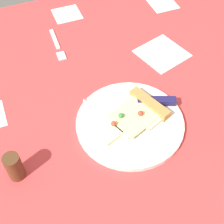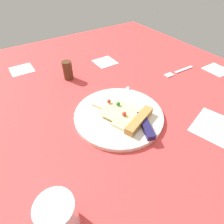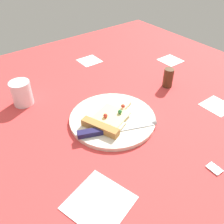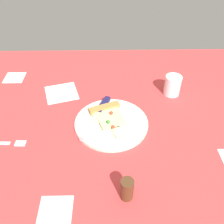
{
  "view_description": "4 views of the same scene",
  "coord_description": "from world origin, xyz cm",
  "px_view_note": "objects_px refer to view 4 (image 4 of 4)",
  "views": [
    {
      "loc": [
        -15.24,
        -41.67,
        65.94
      ],
      "look_at": [
        3.71,
        6.24,
        2.73
      ],
      "focal_mm": 52.61,
      "sensor_mm": 36.0,
      "label": 1
    },
    {
      "loc": [
        41.39,
        -21.98,
        39.6
      ],
      "look_at": [
        7.19,
        0.48,
        3.11
      ],
      "focal_mm": 30.12,
      "sensor_mm": 36.0,
      "label": 2
    },
    {
      "loc": [
        43.47,
        50.37,
        50.16
      ],
      "look_at": [
        7.81,
        3.42,
        4.02
      ],
      "focal_mm": 39.45,
      "sensor_mm": 36.0,
      "label": 3
    },
    {
      "loc": [
        -57.72,
        3.89,
        62.6
      ],
      "look_at": [
        9.29,
        2.61,
        4.29
      ],
      "focal_mm": 39.05,
      "sensor_mm": 36.0,
      "label": 4
    }
  ],
  "objects_px": {
    "drinking_glass": "(173,85)",
    "napkin": "(61,93)",
    "fork": "(6,143)",
    "pizza_slice": "(109,116)",
    "plate": "(111,123)",
    "knife": "(99,113)",
    "pepper_shaker": "(127,189)"
  },
  "relations": [
    {
      "from": "drinking_glass",
      "to": "napkin",
      "type": "distance_m",
      "value": 0.47
    },
    {
      "from": "fork",
      "to": "pizza_slice",
      "type": "bearing_deg",
      "value": 109.29
    },
    {
      "from": "drinking_glass",
      "to": "fork",
      "type": "height_order",
      "value": "drinking_glass"
    },
    {
      "from": "plate",
      "to": "napkin",
      "type": "bearing_deg",
      "value": 46.74
    },
    {
      "from": "plate",
      "to": "fork",
      "type": "height_order",
      "value": "plate"
    },
    {
      "from": "pizza_slice",
      "to": "knife",
      "type": "height_order",
      "value": "pizza_slice"
    },
    {
      "from": "pepper_shaker",
      "to": "napkin",
      "type": "distance_m",
      "value": 0.55
    },
    {
      "from": "drinking_glass",
      "to": "napkin",
      "type": "xyz_separation_m",
      "value": [
        0.01,
        0.47,
        -0.04
      ]
    },
    {
      "from": "pepper_shaker",
      "to": "drinking_glass",
      "type": "bearing_deg",
      "value": -24.95
    },
    {
      "from": "pizza_slice",
      "to": "knife",
      "type": "relative_size",
      "value": 0.83
    },
    {
      "from": "drinking_glass",
      "to": "knife",
      "type": "bearing_deg",
      "value": 114.85
    },
    {
      "from": "plate",
      "to": "pepper_shaker",
      "type": "distance_m",
      "value": 0.29
    },
    {
      "from": "pizza_slice",
      "to": "pepper_shaker",
      "type": "distance_m",
      "value": 0.32
    },
    {
      "from": "napkin",
      "to": "plate",
      "type": "bearing_deg",
      "value": -133.26
    },
    {
      "from": "pizza_slice",
      "to": "drinking_glass",
      "type": "xyz_separation_m",
      "value": [
        0.16,
        -0.27,
        0.02
      ]
    },
    {
      "from": "pepper_shaker",
      "to": "napkin",
      "type": "height_order",
      "value": "pepper_shaker"
    },
    {
      "from": "plate",
      "to": "napkin",
      "type": "xyz_separation_m",
      "value": [
        0.2,
        0.21,
        -0.0
      ]
    },
    {
      "from": "pepper_shaker",
      "to": "fork",
      "type": "distance_m",
      "value": 0.45
    },
    {
      "from": "pepper_shaker",
      "to": "fork",
      "type": "relative_size",
      "value": 0.47
    },
    {
      "from": "pizza_slice",
      "to": "drinking_glass",
      "type": "height_order",
      "value": "drinking_glass"
    },
    {
      "from": "plate",
      "to": "pepper_shaker",
      "type": "relative_size",
      "value": 3.74
    },
    {
      "from": "drinking_glass",
      "to": "napkin",
      "type": "relative_size",
      "value": 0.65
    },
    {
      "from": "knife",
      "to": "pepper_shaker",
      "type": "relative_size",
      "value": 3.19
    },
    {
      "from": "drinking_glass",
      "to": "napkin",
      "type": "bearing_deg",
      "value": 88.6
    },
    {
      "from": "knife",
      "to": "drinking_glass",
      "type": "relative_size",
      "value": 2.74
    },
    {
      "from": "knife",
      "to": "drinking_glass",
      "type": "bearing_deg",
      "value": -133.11
    },
    {
      "from": "pizza_slice",
      "to": "pepper_shaker",
      "type": "xyz_separation_m",
      "value": [
        -0.31,
        -0.05,
        0.01
      ]
    },
    {
      "from": "plate",
      "to": "knife",
      "type": "relative_size",
      "value": 1.17
    },
    {
      "from": "drinking_glass",
      "to": "pepper_shaker",
      "type": "bearing_deg",
      "value": 155.05
    },
    {
      "from": "drinking_glass",
      "to": "fork",
      "type": "relative_size",
      "value": 0.55
    },
    {
      "from": "pizza_slice",
      "to": "knife",
      "type": "bearing_deg",
      "value": -51.19
    },
    {
      "from": "napkin",
      "to": "drinking_glass",
      "type": "bearing_deg",
      "value": -91.4
    }
  ]
}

